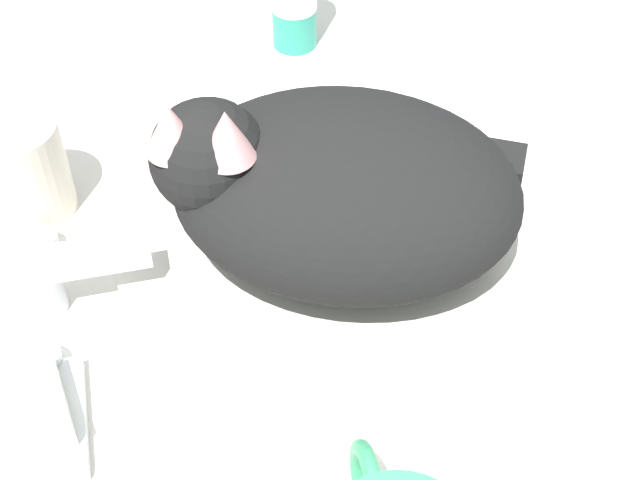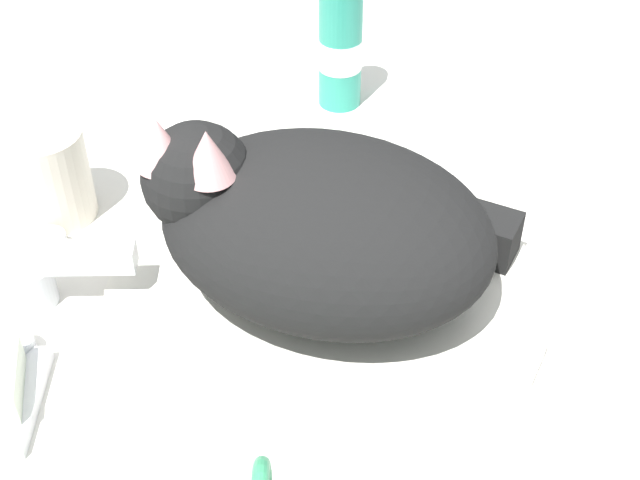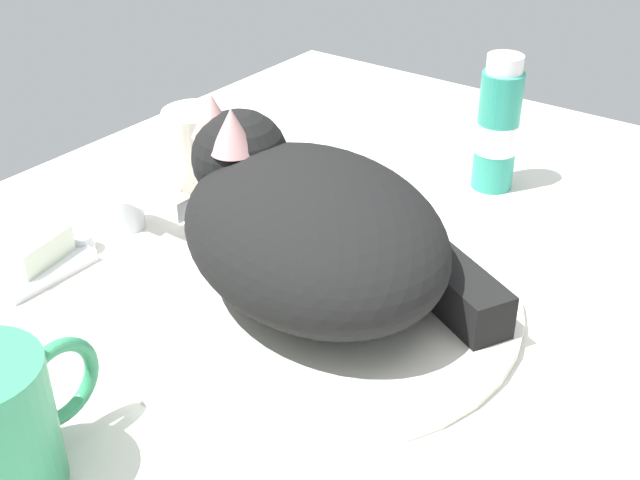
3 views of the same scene
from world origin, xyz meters
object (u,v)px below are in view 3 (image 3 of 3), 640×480
at_px(cat, 308,225).
at_px(toothpaste_bottle, 498,128).
at_px(faucet, 134,209).
at_px(rinse_cup, 198,148).
at_px(soap_bar, 31,248).

bearing_deg(cat, toothpaste_bottle, -5.90).
bearing_deg(faucet, rinse_cup, 9.57).
height_order(faucet, soap_bar, faucet).
xyz_separation_m(cat, soap_bar, (-0.11, 0.22, -0.05)).
bearing_deg(rinse_cup, soap_bar, -180.00).
bearing_deg(toothpaste_bottle, faucet, 140.90).
relative_size(rinse_cup, toothpaste_bottle, 0.58).
height_order(cat, rinse_cup, cat).
bearing_deg(toothpaste_bottle, soap_bar, 147.21).
bearing_deg(faucet, soap_bar, 169.96).
height_order(cat, toothpaste_bottle, cat).
distance_m(faucet, toothpaste_bottle, 0.38).
xyz_separation_m(faucet, soap_bar, (-0.10, 0.02, 0.00)).
xyz_separation_m(rinse_cup, toothpaste_bottle, (0.18, -0.25, 0.03)).
bearing_deg(rinse_cup, faucet, -170.43).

